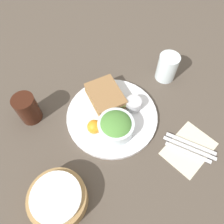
{
  "coord_description": "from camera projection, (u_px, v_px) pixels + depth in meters",
  "views": [
    {
      "loc": [
        -0.29,
        0.29,
        0.72
      ],
      "look_at": [
        0.0,
        0.0,
        0.04
      ],
      "focal_mm": 35.0,
      "sensor_mm": 36.0,
      "label": 1
    }
  ],
  "objects": [
    {
      "name": "spoon",
      "position": [
        188.0,
        153.0,
        0.75
      ],
      "size": [
        0.16,
        0.06,
        0.01
      ],
      "primitive_type": "cube",
      "rotation": [
        0.0,
        0.0,
        3.47
      ],
      "color": "silver",
      "rests_on": "napkin"
    },
    {
      "name": "drink_glass",
      "position": [
        28.0,
        109.0,
        0.78
      ],
      "size": [
        0.08,
        0.08,
        0.11
      ],
      "primitive_type": "cylinder",
      "color": "#38190F",
      "rests_on": "ground_plane"
    },
    {
      "name": "dressing_cup",
      "position": [
        133.0,
        104.0,
        0.81
      ],
      "size": [
        0.06,
        0.06,
        0.04
      ],
      "primitive_type": "cylinder",
      "color": "#B7B7BC",
      "rests_on": "plate"
    },
    {
      "name": "salad_bowl",
      "position": [
        116.0,
        126.0,
        0.76
      ],
      "size": [
        0.13,
        0.13,
        0.07
      ],
      "color": "silver",
      "rests_on": "plate"
    },
    {
      "name": "ground_plane",
      "position": [
        112.0,
        117.0,
        0.83
      ],
      "size": [
        4.0,
        4.0,
        0.0
      ],
      "primitive_type": "plane",
      "color": "#4C4238"
    },
    {
      "name": "sandwich",
      "position": [
        105.0,
        96.0,
        0.83
      ],
      "size": [
        0.18,
        0.15,
        0.05
      ],
      "color": "olive",
      "rests_on": "plate"
    },
    {
      "name": "knife",
      "position": [
        189.0,
        148.0,
        0.76
      ],
      "size": [
        0.18,
        0.07,
        0.01
      ],
      "primitive_type": "cube",
      "rotation": [
        0.0,
        0.0,
        3.47
      ],
      "color": "silver",
      "rests_on": "napkin"
    },
    {
      "name": "orange_wedge",
      "position": [
        95.0,
        127.0,
        0.76
      ],
      "size": [
        0.05,
        0.05,
        0.05
      ],
      "primitive_type": "sphere",
      "color": "orange",
      "rests_on": "plate"
    },
    {
      "name": "plate",
      "position": [
        112.0,
        116.0,
        0.82
      ],
      "size": [
        0.34,
        0.34,
        0.02
      ],
      "primitive_type": "cylinder",
      "color": "silver",
      "rests_on": "ground_plane"
    },
    {
      "name": "bread_basket",
      "position": [
        58.0,
        199.0,
        0.64
      ],
      "size": [
        0.17,
        0.17,
        0.07
      ],
      "color": "#997547",
      "rests_on": "ground_plane"
    },
    {
      "name": "water_glass",
      "position": [
        167.0,
        67.0,
        0.88
      ],
      "size": [
        0.08,
        0.08,
        0.11
      ],
      "primitive_type": "cylinder",
      "color": "silver",
      "rests_on": "ground_plane"
    },
    {
      "name": "fork",
      "position": [
        191.0,
        144.0,
        0.76
      ],
      "size": [
        0.17,
        0.07,
        0.01
      ],
      "primitive_type": "cube",
      "rotation": [
        0.0,
        0.0,
        3.47
      ],
      "color": "silver",
      "rests_on": "napkin"
    },
    {
      "name": "napkin",
      "position": [
        189.0,
        149.0,
        0.76
      ],
      "size": [
        0.13,
        0.18,
        0.0
      ],
      "primitive_type": "cube",
      "color": "beige",
      "rests_on": "ground_plane"
    }
  ]
}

